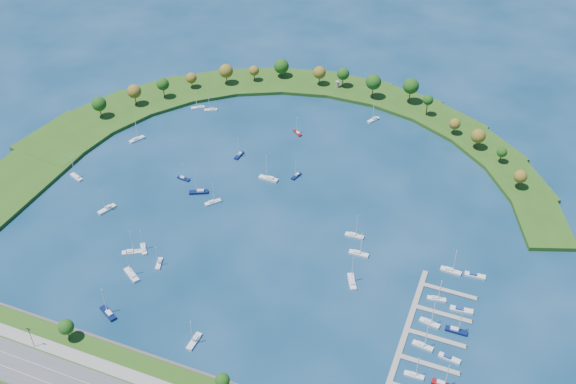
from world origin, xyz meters
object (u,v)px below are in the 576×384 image
at_px(moored_boat_16, 76,177).
at_px(docked_boat_4, 423,345).
at_px(moored_boat_8, 137,139).
at_px(moored_boat_21, 359,253).
at_px(moored_boat_0, 211,109).
at_px(moored_boat_3, 298,132).
at_px(moored_boat_14, 296,175).
at_px(docked_boat_2, 414,375).
at_px(moored_boat_2, 107,209).
at_px(moored_boat_9, 239,155).
at_px(moored_boat_7, 213,202).
at_px(moored_boat_19, 352,281).
at_px(dock_system, 421,348).
at_px(docked_boat_3, 443,384).
at_px(docked_boat_11, 475,275).
at_px(docked_boat_7, 456,330).
at_px(moored_boat_13, 132,274).
at_px(moored_boat_6, 354,235).
at_px(moored_boat_17, 144,249).
at_px(moored_boat_15, 269,178).
at_px(moored_boat_1, 194,341).
at_px(moored_boat_4, 108,313).
at_px(moored_boat_5, 132,252).
at_px(moored_boat_10, 159,263).
at_px(docked_boat_6, 429,322).
at_px(moored_boat_12, 373,119).
at_px(moored_boat_18, 199,192).
at_px(moored_boat_20, 183,178).
at_px(docked_boat_8, 437,298).
at_px(docked_boat_5, 449,358).
at_px(docked_boat_10, 451,270).
at_px(harbor_tower, 337,84).
at_px(docked_boat_9, 461,310).

bearing_deg(moored_boat_16, docked_boat_4, -170.79).
height_order(moored_boat_8, moored_boat_21, moored_boat_8).
relative_size(moored_boat_0, moored_boat_3, 1.09).
distance_m(moored_boat_14, docked_boat_2, 128.08).
bearing_deg(moored_boat_8, moored_boat_2, -134.36).
height_order(moored_boat_9, moored_boat_21, moored_boat_21).
bearing_deg(moored_boat_7, moored_boat_19, -68.36).
bearing_deg(dock_system, docked_boat_3, -51.64).
bearing_deg(moored_boat_16, moored_boat_7, -152.73).
height_order(moored_boat_19, docked_boat_11, moored_boat_19).
bearing_deg(docked_boat_7, moored_boat_13, -171.67).
xyz_separation_m(moored_boat_6, moored_boat_9, (-75.36, 38.76, -0.04)).
height_order(moored_boat_19, moored_boat_21, moored_boat_19).
bearing_deg(moored_boat_17, docked_boat_4, -133.16).
xyz_separation_m(moored_boat_2, moored_boat_16, (-28.87, 15.98, -0.04)).
bearing_deg(moored_boat_15, docked_boat_4, 143.28).
xyz_separation_m(moored_boat_1, moored_boat_14, (-1.75, 112.93, -0.07)).
relative_size(dock_system, moored_boat_1, 6.50).
height_order(moored_boat_8, moored_boat_9, moored_boat_8).
bearing_deg(docked_boat_3, moored_boat_2, 170.16).
relative_size(moored_boat_3, moored_boat_4, 0.74).
height_order(moored_boat_5, moored_boat_10, moored_boat_5).
relative_size(moored_boat_10, docked_boat_6, 0.88).
xyz_separation_m(moored_boat_12, moored_boat_18, (-61.25, -96.45, 0.06)).
xyz_separation_m(moored_boat_4, moored_boat_20, (-15.44, 90.07, -0.10)).
relative_size(moored_boat_9, moored_boat_14, 1.11).
bearing_deg(moored_boat_12, moored_boat_6, 40.07).
distance_m(moored_boat_13, moored_boat_17, 16.26).
bearing_deg(docked_boat_4, docked_boat_3, -46.75).
xyz_separation_m(moored_boat_12, moored_boat_21, (24.30, -109.74, 0.03)).
bearing_deg(moored_boat_20, moored_boat_16, -153.23).
bearing_deg(moored_boat_15, docked_boat_8, 154.11).
bearing_deg(moored_boat_12, moored_boat_18, -3.25).
distance_m(docked_boat_4, docked_boat_5, 10.66).
relative_size(moored_boat_10, docked_boat_10, 0.81).
xyz_separation_m(moored_boat_20, moored_boat_21, (98.01, -20.43, 0.07)).
bearing_deg(docked_boat_4, docked_boat_5, -3.83).
relative_size(docked_boat_4, docked_boat_6, 0.99).
height_order(harbor_tower, moored_boat_21, moored_boat_21).
xyz_separation_m(dock_system, moored_boat_0, (-152.49, 125.98, 0.53)).
relative_size(docked_boat_3, docked_boat_4, 1.01).
xyz_separation_m(moored_boat_5, moored_boat_6, (87.70, 46.44, -0.01)).
height_order(moored_boat_17, moored_boat_18, moored_boat_18).
xyz_separation_m(moored_boat_6, docked_boat_6, (42.39, -38.15, -0.02)).
height_order(moored_boat_13, moored_boat_17, moored_boat_13).
xyz_separation_m(docked_boat_4, docked_boat_6, (-0.00, 12.15, 0.00)).
bearing_deg(docked_boat_9, moored_boat_13, -172.54).
bearing_deg(moored_boat_3, moored_boat_6, 167.59).
distance_m(moored_boat_15, docked_boat_2, 130.92).
bearing_deg(moored_boat_6, moored_boat_18, 175.52).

